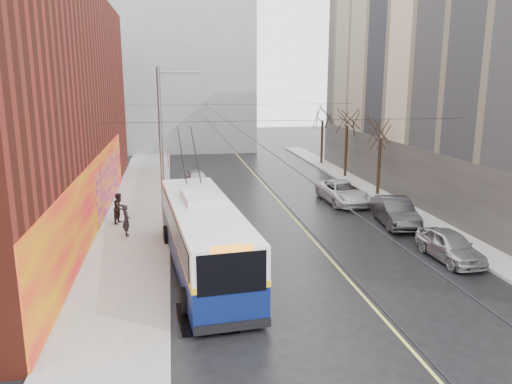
# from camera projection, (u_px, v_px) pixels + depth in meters

# --- Properties ---
(ground) EXTENTS (140.00, 140.00, 0.00)m
(ground) POSITION_uv_depth(u_px,v_px,m) (324.00, 296.00, 19.67)
(ground) COLOR black
(ground) RESTS_ON ground
(sidewalk_left) EXTENTS (4.00, 60.00, 0.15)m
(sidewalk_left) POSITION_uv_depth(u_px,v_px,m) (136.00, 220.00, 29.88)
(sidewalk_left) COLOR gray
(sidewalk_left) RESTS_ON ground
(sidewalk_right) EXTENTS (2.00, 60.00, 0.15)m
(sidewalk_right) POSITION_uv_depth(u_px,v_px,m) (402.00, 208.00, 32.66)
(sidewalk_right) COLOR gray
(sidewalk_right) RESTS_ON ground
(lane_line) EXTENTS (0.12, 50.00, 0.01)m
(lane_line) POSITION_uv_depth(u_px,v_px,m) (283.00, 207.00, 33.37)
(lane_line) COLOR #BFB74C
(lane_line) RESTS_ON ground
(building_right) EXTENTS (14.06, 36.00, 16.00)m
(building_right) POSITION_uv_depth(u_px,v_px,m) (505.00, 84.00, 34.14)
(building_right) COLOR tan
(building_right) RESTS_ON ground
(building_far) EXTENTS (20.50, 12.10, 18.00)m
(building_far) POSITION_uv_depth(u_px,v_px,m) (167.00, 73.00, 59.95)
(building_far) COLOR gray
(building_far) RESTS_ON ground
(streetlight_pole) EXTENTS (2.65, 0.60, 9.00)m
(streetlight_pole) POSITION_uv_depth(u_px,v_px,m) (164.00, 145.00, 27.21)
(streetlight_pole) COLOR slate
(streetlight_pole) RESTS_ON ground
(catenary_wires) EXTENTS (18.00, 60.00, 0.22)m
(catenary_wires) POSITION_uv_depth(u_px,v_px,m) (221.00, 113.00, 32.07)
(catenary_wires) COLOR black
(tree_near) EXTENTS (3.20, 3.20, 6.40)m
(tree_near) POSITION_uv_depth(u_px,v_px,m) (381.00, 128.00, 35.42)
(tree_near) COLOR black
(tree_near) RESTS_ON ground
(tree_mid) EXTENTS (3.20, 3.20, 6.68)m
(tree_mid) POSITION_uv_depth(u_px,v_px,m) (347.00, 117.00, 42.09)
(tree_mid) COLOR black
(tree_mid) RESTS_ON ground
(tree_far) EXTENTS (3.20, 3.20, 6.57)m
(tree_far) POSITION_uv_depth(u_px,v_px,m) (323.00, 113.00, 48.85)
(tree_far) COLOR black
(tree_far) RESTS_ON ground
(puddle) EXTENTS (2.09, 2.69, 0.01)m
(puddle) POSITION_uv_depth(u_px,v_px,m) (206.00, 317.00, 17.88)
(puddle) COLOR black
(puddle) RESTS_ON ground
(pigeons_flying) EXTENTS (4.85, 4.04, 0.66)m
(pigeons_flying) POSITION_uv_depth(u_px,v_px,m) (234.00, 96.00, 27.53)
(pigeons_flying) COLOR slate
(trolleybus) EXTENTS (3.71, 12.52, 5.86)m
(trolleybus) POSITION_uv_depth(u_px,v_px,m) (204.00, 235.00, 21.95)
(trolleybus) COLOR #091547
(trolleybus) RESTS_ON ground
(parked_car_a) EXTENTS (1.79, 4.21, 1.42)m
(parked_car_a) POSITION_uv_depth(u_px,v_px,m) (450.00, 246.00, 23.42)
(parked_car_a) COLOR #99999D
(parked_car_a) RESTS_ON ground
(parked_car_b) EXTENTS (2.26, 5.00, 1.59)m
(parked_car_b) POSITION_uv_depth(u_px,v_px,m) (395.00, 212.00, 29.10)
(parked_car_b) COLOR #2B2A2D
(parked_car_b) RESTS_ON ground
(parked_car_c) EXTENTS (2.70, 5.48, 1.50)m
(parked_car_c) POSITION_uv_depth(u_px,v_px,m) (343.00, 192.00, 34.31)
(parked_car_c) COLOR #BCBCBE
(parked_car_c) RESTS_ON ground
(following_car) EXTENTS (2.15, 4.29, 1.40)m
(following_car) POSITION_uv_depth(u_px,v_px,m) (197.00, 179.00, 39.04)
(following_car) COLOR #A0A0A4
(following_car) RESTS_ON ground
(pedestrian_a) EXTENTS (0.55, 0.70, 1.70)m
(pedestrian_a) POSITION_uv_depth(u_px,v_px,m) (126.00, 220.00, 26.55)
(pedestrian_a) COLOR black
(pedestrian_a) RESTS_ON sidewalk_left
(pedestrian_b) EXTENTS (0.97, 1.07, 1.80)m
(pedestrian_b) POSITION_uv_depth(u_px,v_px,m) (119.00, 208.00, 28.88)
(pedestrian_b) COLOR black
(pedestrian_b) RESTS_ON sidewalk_left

